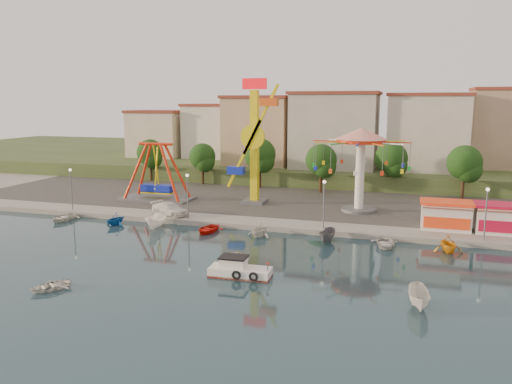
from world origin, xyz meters
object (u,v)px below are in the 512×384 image
at_px(kamikaze_tower, 256,145).
at_px(cabin_motorboat, 239,271).
at_px(pirate_ship_ride, 157,173).
at_px(rowboat_a, 239,258).
at_px(wave_swinger, 361,151).
at_px(skiff, 419,298).
at_px(van, 170,209).

bearing_deg(kamikaze_tower, cabin_motorboat, -75.94).
distance_m(pirate_ship_ride, rowboat_a, 28.80).
bearing_deg(wave_swinger, skiff, -76.01).
distance_m(pirate_ship_ride, van, 10.60).
bearing_deg(cabin_motorboat, pirate_ship_ride, 127.34).
distance_m(wave_swinger, van, 24.34).
bearing_deg(rowboat_a, skiff, -63.98).
relative_size(skiff, van, 0.72).
distance_m(pirate_ship_ride, kamikaze_tower, 14.69).
xyz_separation_m(wave_swinger, cabin_motorboat, (-7.21, -25.17, -7.72)).
height_order(kamikaze_tower, cabin_motorboat, kamikaze_tower).
relative_size(pirate_ship_ride, cabin_motorboat, 1.94).
bearing_deg(kamikaze_tower, wave_swinger, -2.32).
height_order(pirate_ship_ride, wave_swinger, wave_swinger).
xyz_separation_m(wave_swinger, rowboat_a, (-8.41, -21.67, -7.85)).
xyz_separation_m(rowboat_a, skiff, (15.27, -5.86, 0.37)).
xyz_separation_m(cabin_motorboat, rowboat_a, (-1.20, 3.51, -0.13)).
relative_size(wave_swinger, rowboat_a, 3.48).
relative_size(rowboat_a, van, 0.65).
bearing_deg(pirate_ship_ride, rowboat_a, -47.49).
distance_m(kamikaze_tower, rowboat_a, 24.26).
bearing_deg(pirate_ship_ride, kamikaze_tower, 4.88).
height_order(pirate_ship_ride, skiff, pirate_ship_ride).
distance_m(kamikaze_tower, wave_swinger, 13.67).
height_order(pirate_ship_ride, kamikaze_tower, kamikaze_tower).
bearing_deg(van, kamikaze_tower, -19.30).
xyz_separation_m(pirate_ship_ride, rowboat_a, (19.27, -21.02, -4.05)).
bearing_deg(kamikaze_tower, rowboat_a, -76.74).
relative_size(pirate_ship_ride, rowboat_a, 3.00).
bearing_deg(cabin_motorboat, van, 128.85).
relative_size(cabin_motorboat, skiff, 1.39).
relative_size(wave_swinger, skiff, 3.13).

